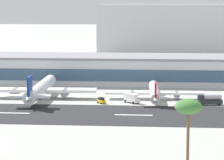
{
  "coord_description": "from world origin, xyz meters",
  "views": [
    {
      "loc": [
        7.34,
        -176.0,
        35.96
      ],
      "look_at": [
        -11.09,
        41.23,
        6.17
      ],
      "focal_mm": 93.69,
      "sensor_mm": 36.0,
      "label": 1
    }
  ],
  "objects_px": {
    "service_fuel_truck_1": "(210,99)",
    "service_box_truck_2": "(132,98)",
    "airliner_navy_tail_gate_0": "(40,89)",
    "distant_hotel_block": "(167,30)",
    "service_baggage_tug_0": "(101,101)",
    "airliner_red_tail_gate_1": "(154,92)",
    "terminal_building": "(108,69)",
    "palm_tree_0": "(188,108)"
  },
  "relations": [
    {
      "from": "airliner_navy_tail_gate_0",
      "to": "service_baggage_tug_0",
      "type": "distance_m",
      "value": 25.22
    },
    {
      "from": "terminal_building",
      "to": "service_box_truck_2",
      "type": "bearing_deg",
      "value": -75.64
    },
    {
      "from": "airliner_red_tail_gate_1",
      "to": "service_fuel_truck_1",
      "type": "distance_m",
      "value": 21.73
    },
    {
      "from": "airliner_navy_tail_gate_0",
      "to": "service_box_truck_2",
      "type": "relative_size",
      "value": 8.65
    },
    {
      "from": "airliner_navy_tail_gate_0",
      "to": "service_fuel_truck_1",
      "type": "bearing_deg",
      "value": -99.42
    },
    {
      "from": "palm_tree_0",
      "to": "service_box_truck_2",
      "type": "bearing_deg",
      "value": 101.8
    },
    {
      "from": "service_fuel_truck_1",
      "to": "service_box_truck_2",
      "type": "height_order",
      "value": "service_fuel_truck_1"
    },
    {
      "from": "distant_hotel_block",
      "to": "service_fuel_truck_1",
      "type": "xyz_separation_m",
      "value": [
        13.18,
        -187.27,
        -14.68
      ]
    },
    {
      "from": "airliner_navy_tail_gate_0",
      "to": "service_box_truck_2",
      "type": "distance_m",
      "value": 34.86
    },
    {
      "from": "airliner_navy_tail_gate_0",
      "to": "palm_tree_0",
      "type": "xyz_separation_m",
      "value": [
        50.46,
        -84.05,
        9.41
      ]
    },
    {
      "from": "terminal_building",
      "to": "distant_hotel_block",
      "type": "xyz_separation_m",
      "value": [
        27.05,
        134.04,
        10.72
      ]
    },
    {
      "from": "airliner_navy_tail_gate_0",
      "to": "service_box_truck_2",
      "type": "bearing_deg",
      "value": -102.15
    },
    {
      "from": "service_baggage_tug_0",
      "to": "service_fuel_truck_1",
      "type": "relative_size",
      "value": 0.4
    },
    {
      "from": "terminal_building",
      "to": "distant_hotel_block",
      "type": "height_order",
      "value": "distant_hotel_block"
    },
    {
      "from": "distant_hotel_block",
      "to": "service_box_truck_2",
      "type": "distance_m",
      "value": 186.35
    },
    {
      "from": "distant_hotel_block",
      "to": "service_fuel_truck_1",
      "type": "bearing_deg",
      "value": -85.97
    },
    {
      "from": "airliner_navy_tail_gate_0",
      "to": "palm_tree_0",
      "type": "bearing_deg",
      "value": -150.65
    },
    {
      "from": "distant_hotel_block",
      "to": "airliner_red_tail_gate_1",
      "type": "relative_size",
      "value": 2.29
    },
    {
      "from": "airliner_navy_tail_gate_0",
      "to": "airliner_red_tail_gate_1",
      "type": "relative_size",
      "value": 1.3
    },
    {
      "from": "distant_hotel_block",
      "to": "airliner_red_tail_gate_1",
      "type": "xyz_separation_m",
      "value": [
        -6.07,
        -177.2,
        -14.08
      ]
    },
    {
      "from": "service_fuel_truck_1",
      "to": "terminal_building",
      "type": "bearing_deg",
      "value": -59.09
    },
    {
      "from": "distant_hotel_block",
      "to": "service_baggage_tug_0",
      "type": "xyz_separation_m",
      "value": [
        -24.51,
        -187.27,
        -15.67
      ]
    },
    {
      "from": "service_box_truck_2",
      "to": "palm_tree_0",
      "type": "relative_size",
      "value": 0.4
    },
    {
      "from": "terminal_building",
      "to": "service_baggage_tug_0",
      "type": "bearing_deg",
      "value": -87.27
    },
    {
      "from": "service_box_truck_2",
      "to": "palm_tree_0",
      "type": "height_order",
      "value": "palm_tree_0"
    },
    {
      "from": "distant_hotel_block",
      "to": "airliner_navy_tail_gate_0",
      "type": "bearing_deg",
      "value": -105.07
    },
    {
      "from": "terminal_building",
      "to": "airliner_navy_tail_gate_0",
      "type": "relative_size",
      "value": 3.21
    },
    {
      "from": "airliner_navy_tail_gate_0",
      "to": "airliner_red_tail_gate_1",
      "type": "height_order",
      "value": "airliner_navy_tail_gate_0"
    },
    {
      "from": "terminal_building",
      "to": "palm_tree_0",
      "type": "distance_m",
      "value": 132.36
    },
    {
      "from": "service_box_truck_2",
      "to": "service_baggage_tug_0",
      "type": "bearing_deg",
      "value": 55.48
    },
    {
      "from": "airliner_navy_tail_gate_0",
      "to": "airliner_red_tail_gate_1",
      "type": "distance_m",
      "value": 42.14
    },
    {
      "from": "service_fuel_truck_1",
      "to": "service_box_truck_2",
      "type": "relative_size",
      "value": 1.46
    },
    {
      "from": "service_fuel_truck_1",
      "to": "distant_hotel_block",
      "type": "bearing_deg",
      "value": -92.14
    },
    {
      "from": "service_baggage_tug_0",
      "to": "palm_tree_0",
      "type": "distance_m",
      "value": 81.12
    },
    {
      "from": "airliner_navy_tail_gate_0",
      "to": "service_fuel_truck_1",
      "type": "relative_size",
      "value": 5.9
    },
    {
      "from": "airliner_red_tail_gate_1",
      "to": "service_box_truck_2",
      "type": "bearing_deg",
      "value": 133.45
    },
    {
      "from": "airliner_red_tail_gate_1",
      "to": "distant_hotel_block",
      "type": "bearing_deg",
      "value": -4.08
    },
    {
      "from": "airliner_navy_tail_gate_0",
      "to": "service_baggage_tug_0",
      "type": "height_order",
      "value": "airliner_navy_tail_gate_0"
    },
    {
      "from": "service_baggage_tug_0",
      "to": "service_box_truck_2",
      "type": "distance_m",
      "value": 10.79
    },
    {
      "from": "airliner_red_tail_gate_1",
      "to": "service_baggage_tug_0",
      "type": "bearing_deg",
      "value": 116.52
    },
    {
      "from": "airliner_red_tail_gate_1",
      "to": "service_baggage_tug_0",
      "type": "distance_m",
      "value": 21.06
    },
    {
      "from": "service_baggage_tug_0",
      "to": "service_box_truck_2",
      "type": "relative_size",
      "value": 0.58
    }
  ]
}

